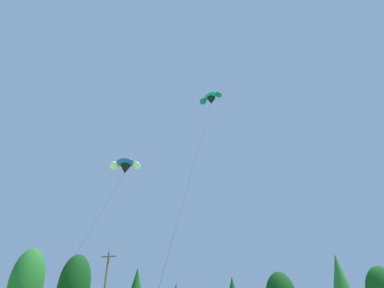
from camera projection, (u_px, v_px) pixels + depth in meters
The scene contains 5 objects.
treeline_tree_a at pixel (26, 282), 55.38m from camera, with size 5.78×5.78×14.72m.
treeline_tree_b at pixel (74, 286), 53.93m from camera, with size 5.42×5.42×13.42m.
treeline_tree_g at pixel (342, 285), 44.03m from camera, with size 4.12×4.12×11.47m.
parafoil_kite_high_blue_white at pixel (125, 166), 30.88m from camera, with size 3.44×11.77×15.11m.
parafoil_kite_mid_teal at pixel (211, 98), 33.05m from camera, with size 2.80×13.94×22.63m.
Camera 1 is at (6.41, 2.04, 2.44)m, focal length 29.36 mm.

